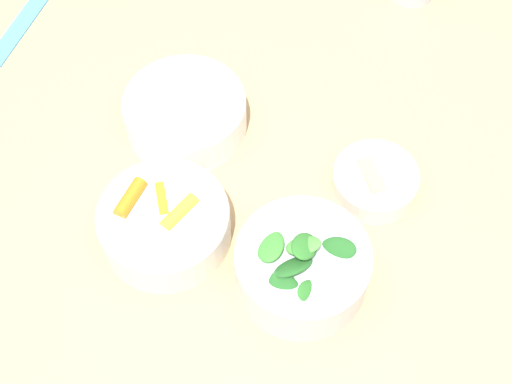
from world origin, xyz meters
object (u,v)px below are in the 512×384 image
bowl_cookies (375,180)px  ruler (36,5)px  bowl_beans_hotdog (186,113)px  bowl_greens (302,266)px  bowl_carrots (165,223)px

bowl_cookies → ruler: (0.20, 0.58, -0.02)m
bowl_beans_hotdog → ruler: bowl_beans_hotdog is taller
ruler → bowl_greens: bearing=-124.1°
bowl_greens → bowl_cookies: (0.15, -0.06, -0.02)m
bowl_cookies → bowl_beans_hotdog: bearing=83.0°
bowl_cookies → ruler: 0.61m
bowl_beans_hotdog → bowl_cookies: bearing=-97.0°
bowl_cookies → ruler: bowl_cookies is taller
bowl_beans_hotdog → bowl_cookies: 0.27m
bowl_carrots → bowl_greens: 0.18m
bowl_carrots → bowl_beans_hotdog: 0.18m
bowl_carrots → bowl_beans_hotdog: bearing=10.3°
bowl_carrots → ruler: (0.34, 0.34, -0.03)m
bowl_cookies → bowl_carrots: bearing=120.4°
bowl_carrots → bowl_greens: bearing=-94.7°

